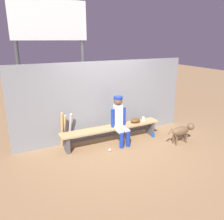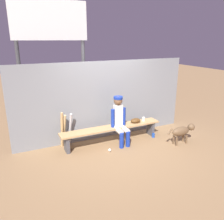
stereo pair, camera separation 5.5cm
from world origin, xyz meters
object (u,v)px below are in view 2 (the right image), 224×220
at_px(bat_aluminum_silver, 70,129).
at_px(bat_wood_natural, 64,130).
at_px(dog, 182,131).
at_px(player_seated, 120,119).
at_px(cup_on_ground, 153,135).
at_px(scoreboard, 53,36).
at_px(dugout_bench, 112,130).
at_px(bat_wood_tan, 62,130).
at_px(baseball_glove, 136,121).
at_px(baseball, 110,150).
at_px(cup_on_bench, 144,119).

distance_m(bat_aluminum_silver, bat_wood_natural, 0.16).
distance_m(bat_wood_natural, dog, 3.00).
bearing_deg(bat_aluminum_silver, player_seated, -20.79).
distance_m(cup_on_ground, dog, 0.81).
xyz_separation_m(bat_wood_natural, scoreboard, (0.11, 1.04, 2.24)).
bearing_deg(dugout_bench, dog, -26.76).
distance_m(dugout_bench, scoreboard, 2.89).
bearing_deg(bat_wood_tan, baseball_glove, -8.25).
distance_m(baseball, dog, 1.94).
bearing_deg(scoreboard, baseball_glove, -38.09).
bearing_deg(player_seated, dugout_bench, 148.65).
bearing_deg(dugout_bench, bat_wood_tan, 167.16).
xyz_separation_m(dugout_bench, player_seated, (0.17, -0.10, 0.31)).
xyz_separation_m(bat_aluminum_silver, dog, (2.62, -1.15, -0.09)).
height_order(cup_on_ground, scoreboard, scoreboard).
xyz_separation_m(baseball_glove, baseball, (-0.97, -0.43, -0.46)).
xyz_separation_m(bat_wood_natural, cup_on_bench, (2.13, -0.31, 0.07)).
distance_m(baseball_glove, cup_on_bench, 0.27).
xyz_separation_m(baseball, cup_on_bench, (1.24, 0.46, 0.46)).
height_order(dugout_bench, scoreboard, scoreboard).
relative_size(baseball_glove, baseball, 3.78).
relative_size(cup_on_bench, scoreboard, 0.03).
relative_size(dugout_bench, scoreboard, 0.71).
height_order(player_seated, bat_aluminum_silver, player_seated).
height_order(dugout_bench, baseball, dugout_bench).
bearing_deg(player_seated, baseball_glove, 11.09).
height_order(bat_wood_natural, scoreboard, scoreboard).
bearing_deg(bat_aluminum_silver, bat_wood_tan, -164.15).
distance_m(bat_wood_tan, dog, 3.04).
distance_m(dugout_bench, bat_wood_tan, 1.26).
distance_m(player_seated, bat_wood_tan, 1.46).
relative_size(cup_on_ground, scoreboard, 0.03).
xyz_separation_m(cup_on_ground, cup_on_bench, (-0.20, 0.22, 0.44)).
height_order(cup_on_ground, dog, dog).
distance_m(player_seated, dog, 1.64).
distance_m(dugout_bench, baseball, 0.60).
distance_m(baseball, scoreboard, 3.28).
xyz_separation_m(player_seated, baseball, (-0.44, -0.33, -0.62)).
bearing_deg(dog, cup_on_ground, 125.79).
relative_size(baseball_glove, cup_on_bench, 2.55).
bearing_deg(cup_on_bench, baseball, -159.61).
height_order(bat_wood_natural, cup_on_ground, bat_wood_natural).
relative_size(bat_wood_tan, cup_on_ground, 8.41).
bearing_deg(baseball, scoreboard, 113.41).
bearing_deg(dugout_bench, scoreboard, 127.43).
xyz_separation_m(dugout_bench, dog, (1.61, -0.81, -0.01)).
height_order(dugout_bench, cup_on_bench, cup_on_bench).
bearing_deg(player_seated, scoreboard, 129.59).
xyz_separation_m(cup_on_bench, scoreboard, (-2.02, 1.35, 2.17)).
bearing_deg(bat_wood_tan, cup_on_ground, -11.23).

